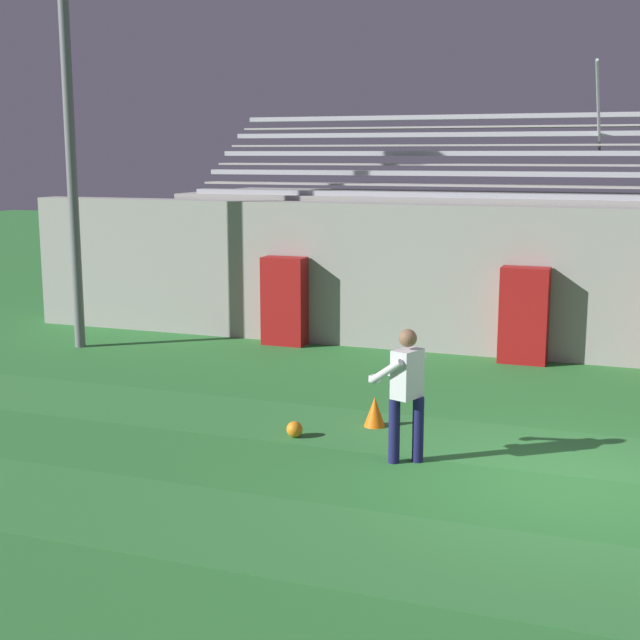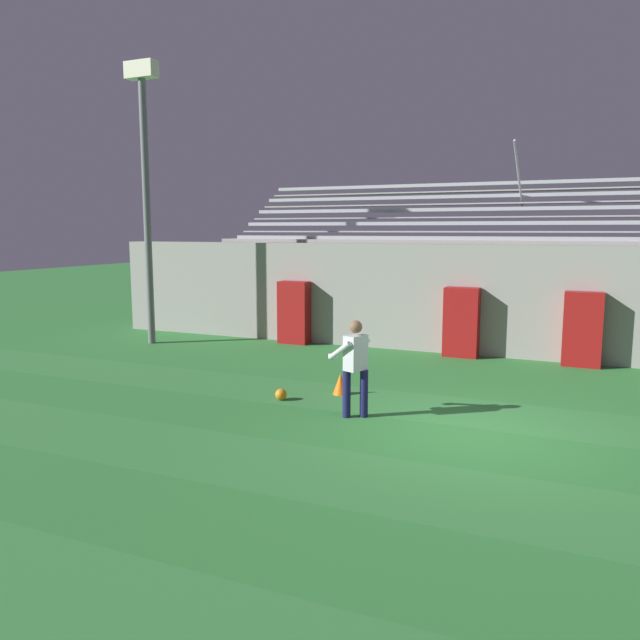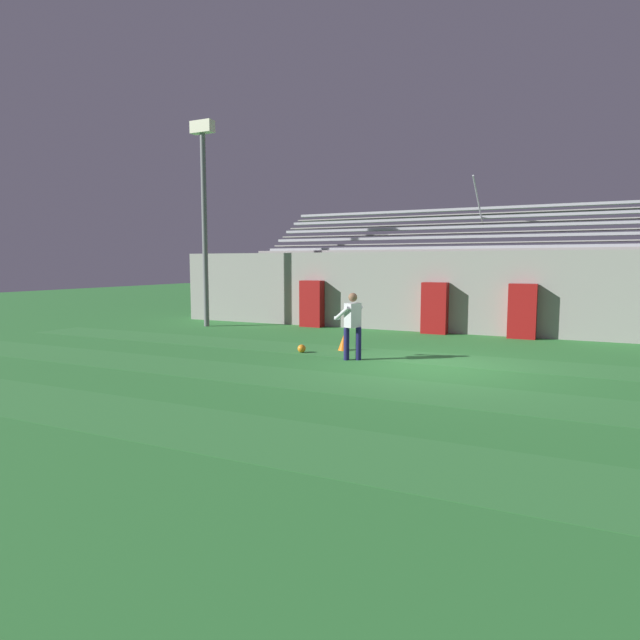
# 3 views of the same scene
# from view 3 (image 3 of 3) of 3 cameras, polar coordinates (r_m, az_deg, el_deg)

# --- Properties ---
(ground_plane) EXTENTS (80.00, 80.00, 0.00)m
(ground_plane) POSITION_cam_3_polar(r_m,az_deg,el_deg) (12.66, 12.04, -4.95)
(ground_plane) COLOR #2D7533
(turf_stripe_near) EXTENTS (28.00, 1.78, 0.01)m
(turf_stripe_near) POSITION_cam_3_polar(r_m,az_deg,el_deg) (7.14, 0.52, -13.44)
(turf_stripe_near) COLOR #337A38
(turf_stripe_near) RESTS_ON ground
(turf_stripe_mid) EXTENTS (28.00, 1.78, 0.01)m
(turf_stripe_mid) POSITION_cam_3_polar(r_m,az_deg,el_deg) (10.35, 8.89, -7.33)
(turf_stripe_mid) COLOR #337A38
(turf_stripe_mid) RESTS_ON ground
(turf_stripe_far) EXTENTS (28.00, 1.78, 0.01)m
(turf_stripe_far) POSITION_cam_3_polar(r_m,az_deg,el_deg) (13.74, 13.12, -4.10)
(turf_stripe_far) COLOR #337A38
(turf_stripe_far) RESTS_ON ground
(back_wall) EXTENTS (24.00, 0.60, 2.80)m
(back_wall) POSITION_cam_3_polar(r_m,az_deg,el_deg) (18.85, 16.71, 2.79)
(back_wall) COLOR #999691
(back_wall) RESTS_ON ground
(padding_pillar_gate_left) EXTENTS (0.86, 0.44, 1.75)m
(padding_pillar_gate_left) POSITION_cam_3_polar(r_m,az_deg,el_deg) (18.61, 12.13, 1.25)
(padding_pillar_gate_left) COLOR maroon
(padding_pillar_gate_left) RESTS_ON ground
(padding_pillar_gate_right) EXTENTS (0.86, 0.44, 1.75)m
(padding_pillar_gate_right) POSITION_cam_3_polar(r_m,az_deg,el_deg) (18.18, 20.77, 0.88)
(padding_pillar_gate_right) COLOR maroon
(padding_pillar_gate_right) RESTS_ON ground
(padding_pillar_far_left) EXTENTS (0.86, 0.44, 1.75)m
(padding_pillar_far_left) POSITION_cam_3_polar(r_m,az_deg,el_deg) (20.19, -0.87, 1.75)
(padding_pillar_far_left) COLOR maroon
(padding_pillar_far_left) RESTS_ON ground
(bleacher_stand) EXTENTS (18.00, 4.05, 5.43)m
(bleacher_stand) POSITION_cam_3_polar(r_m,az_deg,el_deg) (21.16, 17.68, 3.37)
(bleacher_stand) COLOR #999691
(bleacher_stand) RESTS_ON ground
(floodlight_pole) EXTENTS (0.90, 0.36, 7.61)m
(floodlight_pole) POSITION_cam_3_polar(r_m,az_deg,el_deg) (20.89, -12.28, 12.68)
(floodlight_pole) COLOR slate
(floodlight_pole) RESTS_ON ground
(goalkeeper) EXTENTS (0.68, 0.70, 1.67)m
(goalkeeper) POSITION_cam_3_polar(r_m,az_deg,el_deg) (13.20, 3.45, -0.19)
(goalkeeper) COLOR #19194C
(goalkeeper) RESTS_ON ground
(soccer_ball) EXTENTS (0.22, 0.22, 0.22)m
(soccer_ball) POSITION_cam_3_polar(r_m,az_deg,el_deg) (14.38, -1.97, -3.06)
(soccer_ball) COLOR orange
(soccer_ball) RESTS_ON ground
(traffic_cone) EXTENTS (0.30, 0.30, 0.42)m
(traffic_cone) POSITION_cam_3_polar(r_m,az_deg,el_deg) (14.75, 2.52, -2.44)
(traffic_cone) COLOR orange
(traffic_cone) RESTS_ON ground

